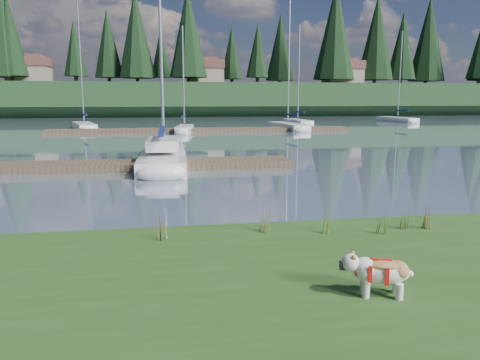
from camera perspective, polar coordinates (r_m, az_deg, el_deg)
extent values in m
plane|color=slate|center=(40.90, -7.44, 5.83)|extent=(200.00, 200.00, 0.00)
cube|color=#2A4C1C|center=(5.68, 6.45, -19.00)|extent=(60.00, 9.00, 0.35)
cube|color=#183118|center=(83.78, -8.55, 9.61)|extent=(200.00, 20.00, 5.00)
cylinder|color=silver|center=(6.46, 15.11, -12.83)|extent=(0.10, 0.10, 0.21)
cylinder|color=silver|center=(6.65, 14.85, -12.13)|extent=(0.10, 0.10, 0.21)
cylinder|color=silver|center=(6.53, 18.86, -12.76)|extent=(0.10, 0.10, 0.21)
cylinder|color=silver|center=(6.72, 18.49, -12.08)|extent=(0.10, 0.10, 0.21)
ellipsoid|color=silver|center=(6.51, 17.03, -10.65)|extent=(0.76, 0.53, 0.33)
ellipsoid|color=#A4733D|center=(6.48, 17.08, -9.78)|extent=(0.56, 0.45, 0.12)
ellipsoid|color=silver|center=(6.41, 13.32, -9.79)|extent=(0.30, 0.31, 0.24)
cube|color=black|center=(6.42, 12.36, -10.14)|extent=(0.10, 0.14, 0.09)
cube|color=silver|center=(21.27, -9.29, 2.57)|extent=(2.11, 8.37, 0.70)
ellipsoid|color=silver|center=(25.40, -9.08, 3.77)|extent=(1.88, 2.32, 0.70)
cylinder|color=silver|center=(22.25, -9.78, 20.70)|extent=(0.14, 0.14, 12.61)
cube|color=#0F1953|center=(19.91, -9.48, 5.92)|extent=(0.30, 3.79, 0.20)
cube|color=silver|center=(20.72, -9.38, 4.41)|extent=(1.40, 3.06, 0.45)
cube|color=#4C3D2C|center=(20.13, -16.72, 1.67)|extent=(16.00, 2.00, 0.30)
cube|color=#4C3D2C|center=(41.01, -4.63, 6.10)|extent=(26.00, 2.20, 0.30)
cube|color=silver|center=(46.60, -18.44, 6.18)|extent=(3.26, 6.94, 0.70)
ellipsoid|color=silver|center=(49.96, -18.88, 6.38)|extent=(1.91, 2.17, 0.70)
cylinder|color=silver|center=(46.63, -18.85, 13.39)|extent=(0.12, 0.12, 10.58)
cube|color=#0F1953|center=(45.63, -18.39, 7.59)|extent=(0.90, 2.65, 0.20)
cube|color=silver|center=(40.30, -6.78, 6.10)|extent=(1.87, 5.16, 0.70)
ellipsoid|color=silver|center=(42.80, -6.45, 6.33)|extent=(1.29, 1.52, 0.70)
cylinder|color=silver|center=(40.25, -6.92, 12.57)|extent=(0.12, 0.12, 7.94)
cube|color=#0F1953|center=(39.55, -6.91, 7.73)|extent=(0.49, 2.01, 0.20)
cube|color=silver|center=(44.18, 5.85, 6.45)|extent=(2.32, 7.19, 0.70)
ellipsoid|color=silver|center=(47.49, 4.31, 6.72)|extent=(1.73, 2.07, 0.70)
cylinder|color=silver|center=(44.22, 5.99, 14.25)|extent=(0.12, 0.12, 10.86)
cube|color=#0F1953|center=(43.23, 6.34, 7.93)|extent=(0.49, 2.82, 0.20)
cube|color=silver|center=(51.83, 7.05, 6.95)|extent=(1.65, 6.33, 0.70)
ellipsoid|color=silver|center=(54.81, 6.01, 7.13)|extent=(1.43, 1.76, 0.70)
cylinder|color=silver|center=(51.83, 7.18, 12.95)|extent=(0.12, 0.12, 9.69)
cube|color=#0F1953|center=(50.97, 7.39, 8.22)|extent=(0.29, 2.50, 0.20)
cube|color=silver|center=(60.57, 18.64, 6.94)|extent=(2.12, 6.74, 0.70)
ellipsoid|color=silver|center=(63.37, 16.99, 7.14)|extent=(1.61, 1.94, 0.70)
cylinder|color=silver|center=(60.58, 18.94, 12.16)|extent=(0.12, 0.12, 9.89)
cube|color=#0F1953|center=(59.78, 19.18, 8.00)|extent=(0.44, 2.64, 0.20)
cone|color=#475B23|center=(9.11, 2.81, -4.76)|extent=(0.03, 0.03, 0.51)
cone|color=brown|center=(9.08, 3.58, -5.15)|extent=(0.03, 0.03, 0.41)
cone|color=#475B23|center=(9.14, 3.14, -4.55)|extent=(0.03, 0.03, 0.56)
cone|color=brown|center=(9.13, 3.71, -5.23)|extent=(0.03, 0.03, 0.35)
cone|color=#475B23|center=(9.04, 3.04, -5.04)|extent=(0.03, 0.03, 0.46)
cone|color=#475B23|center=(9.16, 10.37, -5.13)|extent=(0.03, 0.03, 0.42)
cone|color=brown|center=(9.14, 11.16, -5.45)|extent=(0.03, 0.03, 0.33)
cone|color=#475B23|center=(9.20, 10.67, -4.94)|extent=(0.03, 0.03, 0.46)
cone|color=brown|center=(9.20, 11.25, -5.50)|extent=(0.03, 0.03, 0.29)
cone|color=#475B23|center=(9.10, 10.66, -5.38)|extent=(0.03, 0.03, 0.37)
cone|color=#475B23|center=(9.36, 16.36, -4.83)|extent=(0.03, 0.03, 0.49)
cone|color=brown|center=(9.36, 17.14, -5.17)|extent=(0.03, 0.03, 0.39)
cone|color=#475B23|center=(9.41, 16.62, -4.61)|extent=(0.03, 0.03, 0.53)
cone|color=brown|center=(9.42, 17.19, -5.24)|extent=(0.03, 0.03, 0.34)
cone|color=#475B23|center=(9.31, 16.67, -5.08)|extent=(0.03, 0.03, 0.44)
cone|color=#475B23|center=(8.72, -10.11, -5.29)|extent=(0.03, 0.03, 0.59)
cone|color=brown|center=(8.67, -9.38, -5.77)|extent=(0.03, 0.03, 0.48)
cone|color=#475B23|center=(8.74, -9.72, -5.04)|extent=(0.03, 0.03, 0.65)
cone|color=brown|center=(8.71, -9.17, -5.88)|extent=(0.03, 0.03, 0.42)
cone|color=#475B23|center=(8.65, -9.98, -5.61)|extent=(0.03, 0.03, 0.53)
cone|color=#475B23|center=(9.89, 19.13, -4.55)|extent=(0.03, 0.03, 0.37)
cone|color=brown|center=(9.89, 19.87, -4.81)|extent=(0.03, 0.03, 0.29)
cone|color=#475B23|center=(9.94, 19.35, -4.38)|extent=(0.03, 0.03, 0.40)
cone|color=brown|center=(9.94, 19.90, -4.84)|extent=(0.03, 0.03, 0.26)
cone|color=#475B23|center=(9.83, 19.44, -4.75)|extent=(0.03, 0.03, 0.33)
cone|color=#475B23|center=(9.98, 21.47, -4.13)|extent=(0.03, 0.03, 0.51)
cone|color=brown|center=(9.99, 22.20, -4.47)|extent=(0.03, 0.03, 0.41)
cone|color=#475B23|center=(10.03, 21.68, -3.93)|extent=(0.03, 0.03, 0.56)
cone|color=brown|center=(10.05, 22.21, -4.55)|extent=(0.03, 0.03, 0.36)
cone|color=#475B23|center=(9.93, 21.79, -4.38)|extent=(0.03, 0.03, 0.46)
cube|color=#33281C|center=(9.71, -0.68, -7.09)|extent=(60.00, 0.50, 0.14)
cylinder|color=#382619|center=(82.28, -26.57, 11.05)|extent=(0.60, 0.60, 1.80)
cone|color=black|center=(82.91, -27.00, 16.33)|extent=(6.60, 6.60, 15.00)
cylinder|color=#382619|center=(83.27, -15.64, 11.70)|extent=(0.60, 0.60, 1.80)
cone|color=black|center=(83.68, -15.83, 15.70)|extent=(4.84, 4.84, 11.00)
cylinder|color=#382619|center=(76.95, -6.24, 12.17)|extent=(0.60, 0.60, 1.80)
cone|color=black|center=(77.57, -6.34, 17.49)|extent=(6.16, 6.16, 14.00)
cylinder|color=#382619|center=(82.47, 2.14, 12.07)|extent=(0.60, 0.60, 1.80)
cone|color=black|center=(82.80, 2.16, 15.50)|extent=(3.96, 3.96, 9.00)
cylinder|color=#382619|center=(84.13, 11.32, 11.85)|extent=(0.60, 0.60, 1.80)
cone|color=black|center=(84.80, 11.52, 17.32)|extent=(7.04, 7.04, 16.00)
cylinder|color=#382619|center=(92.62, 18.95, 11.33)|extent=(0.60, 0.60, 1.80)
cone|color=black|center=(93.04, 19.17, 15.20)|extent=(5.28, 5.28, 12.00)
cylinder|color=#382619|center=(96.12, 27.06, 10.72)|extent=(0.60, 0.60, 1.80)
cube|color=gray|center=(83.43, -24.19, 11.54)|extent=(6.00, 5.00, 2.80)
cube|color=brown|center=(83.54, -24.29, 12.98)|extent=(6.30, 5.30, 1.40)
cube|color=brown|center=(83.60, -24.33, 13.52)|extent=(4.20, 3.60, 0.70)
cube|color=gray|center=(82.18, -4.31, 12.41)|extent=(6.00, 5.00, 2.80)
cube|color=brown|center=(82.29, -4.33, 13.87)|extent=(6.30, 5.30, 1.40)
cube|color=brown|center=(82.35, -4.34, 14.43)|extent=(4.20, 3.60, 0.70)
cube|color=gray|center=(85.80, 12.37, 12.11)|extent=(6.00, 5.00, 2.80)
cube|color=brown|center=(85.91, 12.43, 13.51)|extent=(6.30, 5.30, 1.40)
cube|color=brown|center=(85.96, 12.45, 14.04)|extent=(4.20, 3.60, 0.70)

